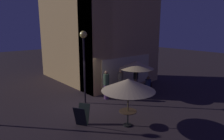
{
  "coord_description": "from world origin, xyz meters",
  "views": [
    {
      "loc": [
        -6.12,
        -9.35,
        4.44
      ],
      "look_at": [
        1.36,
        -0.51,
        1.94
      ],
      "focal_mm": 32.87,
      "sensor_mm": 36.0,
      "label": 1
    }
  ],
  "objects_px": {
    "patron_standing_1": "(120,82)",
    "cafe_chair_0": "(149,87)",
    "cafe_table_1": "(136,88)",
    "patio_umbrella_1": "(137,65)",
    "street_lamp_near_corner": "(84,49)",
    "patio_umbrella_0": "(128,85)",
    "patron_standing_3": "(106,85)",
    "patron_standing_2": "(136,79)",
    "cafe_table_0": "(128,114)",
    "patron_seated_0": "(147,85)",
    "menu_sandwich_board": "(82,115)"
  },
  "relations": [
    {
      "from": "street_lamp_near_corner",
      "to": "patron_standing_1",
      "type": "relative_size",
      "value": 2.49
    },
    {
      "from": "patio_umbrella_1",
      "to": "patron_seated_0",
      "type": "bearing_deg",
      "value": -32.62
    },
    {
      "from": "patio_umbrella_1",
      "to": "patron_standing_1",
      "type": "xyz_separation_m",
      "value": [
        -0.54,
        0.88,
        -1.23
      ]
    },
    {
      "from": "cafe_table_1",
      "to": "patron_standing_1",
      "type": "height_order",
      "value": "patron_standing_1"
    },
    {
      "from": "street_lamp_near_corner",
      "to": "menu_sandwich_board",
      "type": "height_order",
      "value": "street_lamp_near_corner"
    },
    {
      "from": "patron_standing_1",
      "to": "patio_umbrella_0",
      "type": "bearing_deg",
      "value": -170.71
    },
    {
      "from": "patron_standing_2",
      "to": "cafe_table_1",
      "type": "bearing_deg",
      "value": -130.43
    },
    {
      "from": "menu_sandwich_board",
      "to": "cafe_table_1",
      "type": "xyz_separation_m",
      "value": [
        4.77,
        1.14,
        0.06
      ]
    },
    {
      "from": "patron_standing_2",
      "to": "patron_standing_3",
      "type": "bearing_deg",
      "value": -177.34
    },
    {
      "from": "patio_umbrella_0",
      "to": "cafe_chair_0",
      "type": "relative_size",
      "value": 2.59
    },
    {
      "from": "menu_sandwich_board",
      "to": "patron_seated_0",
      "type": "height_order",
      "value": "patron_seated_0"
    },
    {
      "from": "cafe_chair_0",
      "to": "patron_standing_2",
      "type": "xyz_separation_m",
      "value": [
        -0.0,
        1.21,
        0.29
      ]
    },
    {
      "from": "cafe_chair_0",
      "to": "patron_seated_0",
      "type": "bearing_deg",
      "value": -0.0
    },
    {
      "from": "menu_sandwich_board",
      "to": "patron_standing_2",
      "type": "bearing_deg",
      "value": -12.95
    },
    {
      "from": "patio_umbrella_0",
      "to": "cafe_chair_0",
      "type": "height_order",
      "value": "patio_umbrella_0"
    },
    {
      "from": "cafe_table_1",
      "to": "patio_umbrella_0",
      "type": "distance_m",
      "value": 4.32
    },
    {
      "from": "street_lamp_near_corner",
      "to": "patron_standing_3",
      "type": "height_order",
      "value": "street_lamp_near_corner"
    },
    {
      "from": "street_lamp_near_corner",
      "to": "cafe_table_1",
      "type": "distance_m",
      "value": 4.26
    },
    {
      "from": "cafe_table_1",
      "to": "cafe_chair_0",
      "type": "height_order",
      "value": "cafe_chair_0"
    },
    {
      "from": "patron_standing_1",
      "to": "cafe_chair_0",
      "type": "bearing_deg",
      "value": -89.16
    },
    {
      "from": "cafe_chair_0",
      "to": "patron_standing_3",
      "type": "xyz_separation_m",
      "value": [
        -2.51,
        1.32,
        0.36
      ]
    },
    {
      "from": "patron_standing_1",
      "to": "patron_standing_2",
      "type": "bearing_deg",
      "value": -49.18
    },
    {
      "from": "cafe_table_1",
      "to": "patron_seated_0",
      "type": "distance_m",
      "value": 0.77
    },
    {
      "from": "patio_umbrella_0",
      "to": "patio_umbrella_1",
      "type": "height_order",
      "value": "patio_umbrella_1"
    },
    {
      "from": "street_lamp_near_corner",
      "to": "patron_standing_1",
      "type": "bearing_deg",
      "value": -4.96
    },
    {
      "from": "patio_umbrella_0",
      "to": "patio_umbrella_1",
      "type": "bearing_deg",
      "value": 38.11
    },
    {
      "from": "street_lamp_near_corner",
      "to": "patron_standing_2",
      "type": "bearing_deg",
      "value": -5.52
    },
    {
      "from": "menu_sandwich_board",
      "to": "cafe_chair_0",
      "type": "relative_size",
      "value": 1.01
    },
    {
      "from": "cafe_table_0",
      "to": "patron_standing_3",
      "type": "height_order",
      "value": "patron_standing_3"
    },
    {
      "from": "menu_sandwich_board",
      "to": "cafe_table_1",
      "type": "distance_m",
      "value": 4.9
    },
    {
      "from": "patron_seated_0",
      "to": "patron_standing_1",
      "type": "relative_size",
      "value": 0.76
    },
    {
      "from": "cafe_table_1",
      "to": "patio_umbrella_1",
      "type": "bearing_deg",
      "value": 90.0
    },
    {
      "from": "street_lamp_near_corner",
      "to": "patio_umbrella_0",
      "type": "bearing_deg",
      "value": -91.19
    },
    {
      "from": "patio_umbrella_1",
      "to": "patron_standing_3",
      "type": "relative_size",
      "value": 1.3
    },
    {
      "from": "patio_umbrella_1",
      "to": "patron_standing_2",
      "type": "distance_m",
      "value": 1.62
    },
    {
      "from": "cafe_table_1",
      "to": "patron_standing_1",
      "type": "relative_size",
      "value": 0.47
    },
    {
      "from": "cafe_table_1",
      "to": "patron_standing_1",
      "type": "distance_m",
      "value": 1.08
    },
    {
      "from": "patio_umbrella_0",
      "to": "patron_standing_2",
      "type": "height_order",
      "value": "patio_umbrella_0"
    },
    {
      "from": "cafe_table_1",
      "to": "patron_standing_2",
      "type": "relative_size",
      "value": 0.48
    },
    {
      "from": "patio_umbrella_0",
      "to": "patron_standing_3",
      "type": "xyz_separation_m",
      "value": [
        1.46,
        3.36,
        -1.03
      ]
    },
    {
      "from": "patron_standing_1",
      "to": "street_lamp_near_corner",
      "type": "bearing_deg",
      "value": 132.49
    },
    {
      "from": "cafe_table_1",
      "to": "patron_standing_1",
      "type": "bearing_deg",
      "value": 121.43
    },
    {
      "from": "street_lamp_near_corner",
      "to": "cafe_chair_0",
      "type": "relative_size",
      "value": 4.54
    },
    {
      "from": "street_lamp_near_corner",
      "to": "cafe_chair_0",
      "type": "bearing_deg",
      "value": -22.21
    },
    {
      "from": "menu_sandwich_board",
      "to": "patron_standing_2",
      "type": "height_order",
      "value": "patron_standing_2"
    },
    {
      "from": "patio_umbrella_0",
      "to": "patron_standing_1",
      "type": "relative_size",
      "value": 1.42
    },
    {
      "from": "street_lamp_near_corner",
      "to": "patron_standing_1",
      "type": "height_order",
      "value": "street_lamp_near_corner"
    },
    {
      "from": "patron_standing_3",
      "to": "patio_umbrella_0",
      "type": "bearing_deg",
      "value": 11.88
    },
    {
      "from": "cafe_table_0",
      "to": "patron_standing_1",
      "type": "height_order",
      "value": "patron_standing_1"
    },
    {
      "from": "cafe_table_1",
      "to": "patio_umbrella_0",
      "type": "bearing_deg",
      "value": -141.89
    }
  ]
}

